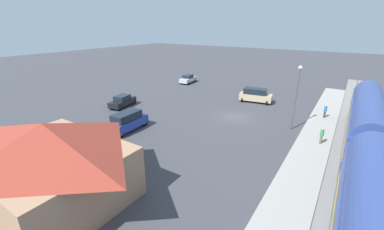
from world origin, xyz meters
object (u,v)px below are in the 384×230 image
Objects in this scene: station_building at (50,161)px; light_pole_near_platform at (297,90)px; suv_blue at (128,121)px; pedestrian_waiting_far at (322,135)px; pedestrian_on_platform at (325,110)px; sedan_silver at (188,79)px; suv_tan at (256,95)px; sedan_black at (122,101)px.

light_pole_near_platform reaches higher than station_building.
pedestrian_waiting_far is at bearing -158.04° from suv_blue.
station_building is at bearing 62.75° from light_pole_near_platform.
pedestrian_waiting_far is (-0.59, 8.42, 0.00)m from pedestrian_on_platform.
pedestrian_on_platform is at bearing -86.01° from pedestrian_waiting_far.
sedan_silver is 27.61m from light_pole_near_platform.
pedestrian_on_platform is 10.41m from suv_tan.
station_building reaches higher than suv_tan.
station_building is 6.23× the size of pedestrian_waiting_far.
station_building is 30.14m from suv_tan.
light_pole_near_platform is at bearing -167.75° from sedan_black.
pedestrian_waiting_far is at bearing -127.78° from station_building.
sedan_silver is at bearing -16.66° from pedestrian_on_platform.
pedestrian_waiting_far is at bearing 134.19° from suv_tan.
sedan_black is (25.88, 10.52, -0.40)m from pedestrian_on_platform.
suv_blue is at bearing 141.89° from sedan_black.
pedestrian_waiting_far is 20.76m from suv_blue.
station_building is 2.13× the size of suv_blue.
sedan_silver is (12.59, -35.23, -2.08)m from station_building.
suv_tan and suv_blue have the same top height.
light_pole_near_platform is (2.82, 5.51, 3.43)m from pedestrian_on_platform.
station_building is 37.47m from sedan_silver.
light_pole_near_platform is (-11.20, -21.75, 1.75)m from station_building.
suv_tan is (10.09, -2.56, -0.13)m from pedestrian_on_platform.
pedestrian_on_platform is at bearing -157.87° from sedan_black.
suv_tan is 1.10× the size of sedan_silver.
suv_blue is 1.05× the size of sedan_black.
suv_blue is at bearing 21.96° from pedestrian_waiting_far.
sedan_black is 23.91m from light_pole_near_platform.
sedan_silver is at bearing -29.53° from light_pole_near_platform.
suv_blue is (4.65, -11.08, -1.81)m from station_building.
pedestrian_on_platform is 0.23× the size of light_pole_near_platform.
light_pole_near_platform is (-23.79, 13.48, 3.83)m from sedan_silver.
suv_tan is 20.51m from sedan_black.
pedestrian_on_platform is 27.94m from sedan_black.
sedan_silver is (27.20, -16.39, -0.40)m from pedestrian_waiting_far.
suv_blue reaches higher than pedestrian_waiting_far.
station_building is 12.15m from suv_blue.
sedan_black is 0.64× the size of light_pole_near_platform.
station_building is 23.90m from pedestrian_waiting_far.
pedestrian_waiting_far is at bearing 148.93° from sedan_silver.
suv_blue is 19.43m from light_pole_near_platform.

